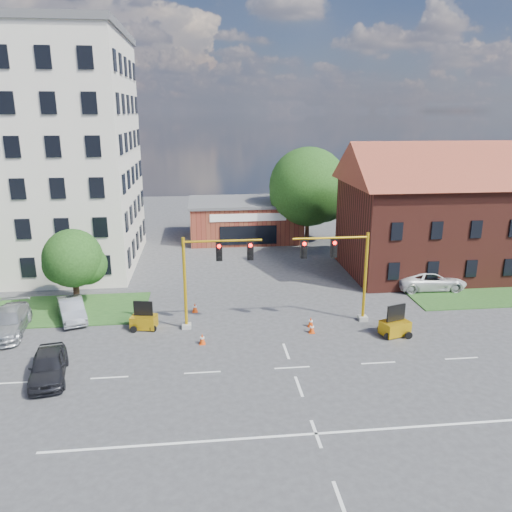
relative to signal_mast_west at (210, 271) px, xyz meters
name	(u,v)px	position (x,y,z in m)	size (l,w,h in m)	color
ground	(292,368)	(4.36, -6.00, -3.92)	(120.00, 120.00, 0.00)	#3A3B3D
grass_verge_ne	(501,297)	(22.36, 3.00, -3.88)	(14.00, 4.00, 0.08)	#224C1C
lane_markings	(303,397)	(4.36, -9.00, -3.91)	(60.00, 36.00, 0.01)	white
office_block	(26,153)	(-15.64, 15.91, 6.39)	(18.40, 15.40, 20.60)	beige
brick_shop	(245,219)	(4.36, 23.99, -1.76)	(12.40, 8.40, 4.30)	maroon
townhouse_row	(464,205)	(22.36, 10.00, 2.01)	(21.00, 11.00, 11.50)	#542119
tree_large	(312,189)	(11.28, 21.08, 1.97)	(8.76, 8.34, 10.31)	#372614
tree_nw_front	(76,260)	(-9.43, 4.58, -0.32)	(4.39, 4.18, 5.86)	#372614
signal_mast_west	(210,271)	(0.00, 0.00, 0.00)	(5.30, 0.60, 6.20)	gray
signal_mast_east	(342,267)	(8.71, 0.00, 0.00)	(5.30, 0.60, 6.20)	gray
trailer_west	(144,320)	(-4.42, 0.23, -3.34)	(1.80, 1.37, 1.84)	gold
trailer_east	(395,326)	(11.63, -2.56, -3.30)	(2.02, 1.65, 1.99)	gold
cone_a	(202,339)	(-0.63, -2.48, -3.58)	(0.40, 0.40, 0.70)	#D63E0B
cone_b	(195,308)	(-1.12, 2.72, -3.58)	(0.40, 0.40, 0.70)	#D63E0B
cone_c	(312,328)	(6.44, -1.62, -3.58)	(0.40, 0.40, 0.70)	#D63E0B
cone_d	(311,322)	(6.57, -0.68, -3.58)	(0.40, 0.40, 0.70)	#D63E0B
pickup_white	(430,280)	(17.70, 5.52, -3.13)	(2.61, 5.65, 1.57)	white
sedan_dark	(48,366)	(-8.82, -5.72, -3.16)	(1.80, 4.48, 1.52)	black
sedan_silver_front	(72,309)	(-9.52, 2.35, -3.20)	(1.53, 4.38, 1.44)	#A3A6AA
sedan_silver_rear	(8,322)	(-13.05, 0.48, -3.14)	(2.20, 5.40, 1.57)	#A3A6AA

